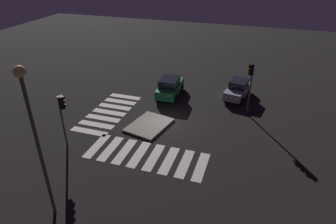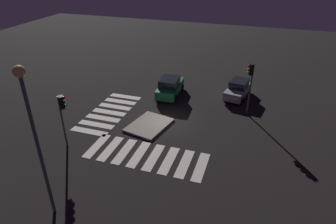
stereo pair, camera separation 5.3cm
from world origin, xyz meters
The scene contains 9 objects.
ground_plane centered at (0.00, 0.00, 0.00)m, with size 80.00×80.00×0.00m, color black.
traffic_island centered at (1.10, -1.31, 0.09)m, with size 4.26×3.54×0.18m.
car_silver centered at (-6.93, 5.08, 0.86)m, with size 4.23×2.46×1.75m.
car_green centered at (-5.16, -1.49, 0.95)m, with size 4.54×2.27×1.94m.
traffic_light_west centered at (-3.57, 6.20, 3.60)m, with size 0.54×0.53×4.76m.
traffic_light_east centered at (5.59, -6.09, 3.13)m, with size 0.54×0.53×4.12m.
street_lamp centered at (11.47, -3.03, 5.84)m, with size 0.56×0.56×8.72m.
crosswalk_near centered at (0.00, -5.67, 0.01)m, with size 7.60×3.20×0.02m.
crosswalk_side centered at (5.04, 0.00, 0.01)m, with size 3.20×8.75×0.02m.
Camera 1 is at (20.98, 6.84, 13.05)m, focal length 31.74 mm.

